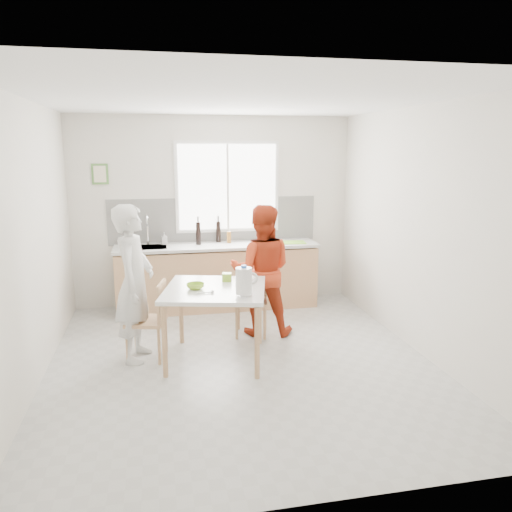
# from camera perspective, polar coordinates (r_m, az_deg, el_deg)

# --- Properties ---
(ground) EXTENTS (4.50, 4.50, 0.00)m
(ground) POSITION_cam_1_polar(r_m,az_deg,el_deg) (5.46, -1.72, -12.01)
(ground) COLOR #B7B7B2
(ground) RESTS_ON ground
(room_shell) EXTENTS (4.50, 4.50, 4.50)m
(room_shell) POSITION_cam_1_polar(r_m,az_deg,el_deg) (5.02, -1.84, 5.41)
(room_shell) COLOR silver
(room_shell) RESTS_ON ground
(window) EXTENTS (1.50, 0.06, 1.30)m
(window) POSITION_cam_1_polar(r_m,az_deg,el_deg) (7.23, -3.27, 7.88)
(window) COLOR white
(window) RESTS_ON room_shell
(backsplash) EXTENTS (3.00, 0.02, 0.65)m
(backsplash) POSITION_cam_1_polar(r_m,az_deg,el_deg) (7.27, -4.80, 4.11)
(backsplash) COLOR white
(backsplash) RESTS_ON room_shell
(picture_frame) EXTENTS (0.22, 0.03, 0.28)m
(picture_frame) POSITION_cam_1_polar(r_m,az_deg,el_deg) (7.19, -17.41, 8.93)
(picture_frame) COLOR #548A3E
(picture_frame) RESTS_ON room_shell
(kitchen_counter) EXTENTS (2.84, 0.64, 1.37)m
(kitchen_counter) POSITION_cam_1_polar(r_m,az_deg,el_deg) (7.15, -4.44, -2.62)
(kitchen_counter) COLOR tan
(kitchen_counter) RESTS_ON ground
(dining_table) EXTENTS (1.25, 1.25, 0.80)m
(dining_table) POSITION_cam_1_polar(r_m,az_deg,el_deg) (5.30, -4.68, -4.50)
(dining_table) COLOR white
(dining_table) RESTS_ON ground
(chair_left) EXTENTS (0.47, 0.47, 0.85)m
(chair_left) POSITION_cam_1_polar(r_m,az_deg,el_deg) (5.50, -11.81, -6.83)
(chair_left) COLOR tan
(chair_left) RESTS_ON ground
(chair_far) EXTENTS (0.47, 0.47, 0.85)m
(chair_far) POSITION_cam_1_polar(r_m,az_deg,el_deg) (6.13, -0.52, -4.63)
(chair_far) COLOR tan
(chair_far) RESTS_ON ground
(person_white) EXTENTS (0.53, 0.69, 1.68)m
(person_white) POSITION_cam_1_polar(r_m,az_deg,el_deg) (5.43, -13.73, -3.06)
(person_white) COLOR silver
(person_white) RESTS_ON ground
(person_red) EXTENTS (0.89, 0.76, 1.59)m
(person_red) POSITION_cam_1_polar(r_m,az_deg,el_deg) (6.03, 0.62, -1.65)
(person_red) COLOR #B83417
(person_red) RESTS_ON ground
(bowl_green) EXTENTS (0.23, 0.23, 0.06)m
(bowl_green) POSITION_cam_1_polar(r_m,az_deg,el_deg) (5.25, -6.94, -3.45)
(bowl_green) COLOR #8DBE2B
(bowl_green) RESTS_ON dining_table
(bowl_white) EXTENTS (0.26, 0.26, 0.05)m
(bowl_white) POSITION_cam_1_polar(r_m,az_deg,el_deg) (5.49, -1.29, -2.70)
(bowl_white) COLOR silver
(bowl_white) RESTS_ON dining_table
(milk_jug) EXTENTS (0.23, 0.16, 0.29)m
(milk_jug) POSITION_cam_1_polar(r_m,az_deg,el_deg) (4.94, -1.35, -2.81)
(milk_jug) COLOR white
(milk_jug) RESTS_ON dining_table
(green_box) EXTENTS (0.12, 0.12, 0.09)m
(green_box) POSITION_cam_1_polar(r_m,az_deg,el_deg) (5.53, -3.35, -2.42)
(green_box) COLOR #85B529
(green_box) RESTS_ON dining_table
(spoon) EXTENTS (0.16, 0.03, 0.01)m
(spoon) POSITION_cam_1_polar(r_m,az_deg,el_deg) (5.08, -5.88, -4.19)
(spoon) COLOR #A5A5AA
(spoon) RESTS_ON dining_table
(cutting_board) EXTENTS (0.37, 0.28, 0.01)m
(cutting_board) POSITION_cam_1_polar(r_m,az_deg,el_deg) (7.15, 4.22, 1.57)
(cutting_board) COLOR #7ECA2E
(cutting_board) RESTS_ON kitchen_counter
(wine_bottle_a) EXTENTS (0.07, 0.07, 0.32)m
(wine_bottle_a) POSITION_cam_1_polar(r_m,az_deg,el_deg) (7.03, -6.61, 2.60)
(wine_bottle_a) COLOR black
(wine_bottle_a) RESTS_ON kitchen_counter
(wine_bottle_b) EXTENTS (0.07, 0.07, 0.30)m
(wine_bottle_b) POSITION_cam_1_polar(r_m,az_deg,el_deg) (7.20, -4.33, 2.79)
(wine_bottle_b) COLOR black
(wine_bottle_b) RESTS_ON kitchen_counter
(jar_amber) EXTENTS (0.06, 0.06, 0.16)m
(jar_amber) POSITION_cam_1_polar(r_m,az_deg,el_deg) (7.13, -3.11, 2.15)
(jar_amber) COLOR #935D20
(jar_amber) RESTS_ON kitchen_counter
(soap_bottle) EXTENTS (0.08, 0.09, 0.17)m
(soap_bottle) POSITION_cam_1_polar(r_m,az_deg,el_deg) (7.12, -10.44, 2.00)
(soap_bottle) COLOR #999999
(soap_bottle) RESTS_ON kitchen_counter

